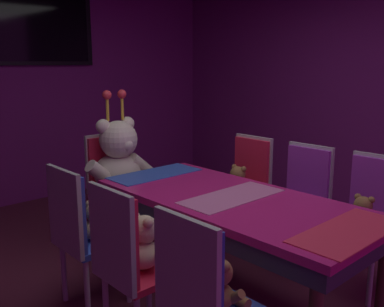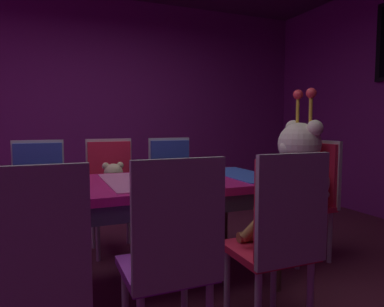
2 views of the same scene
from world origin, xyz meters
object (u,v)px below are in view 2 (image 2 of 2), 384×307
at_px(chair_left_1, 111,182).
at_px(teddy_right_2, 266,224).
at_px(teddy_right_0, 34,259).
at_px(banquet_table, 131,195).
at_px(chair_left_0, 39,187).
at_px(king_teddy_bear, 298,169).
at_px(chair_left_2, 172,179).
at_px(teddy_left_1, 114,185).
at_px(chair_right_0, 33,266).
at_px(throne_chair, 314,187).
at_px(chair_right_1, 173,245).
at_px(chair_right_2, 282,229).
at_px(teddy_left_0, 39,193).
at_px(teddy_left_2, 177,184).

height_order(chair_left_1, teddy_right_2, chair_left_1).
bearing_deg(chair_left_1, teddy_right_0, -19.85).
height_order(banquet_table, chair_left_0, chair_left_0).
relative_size(banquet_table, king_teddy_bear, 2.14).
bearing_deg(chair_left_2, teddy_left_1, -77.34).
distance_m(teddy_left_1, chair_right_0, 1.72).
bearing_deg(throne_chair, chair_left_0, -22.24).
relative_size(chair_left_2, teddy_right_2, 3.28).
bearing_deg(chair_right_0, teddy_right_0, 0.00).
bearing_deg(teddy_right_0, chair_right_1, -102.52).
bearing_deg(chair_left_2, chair_right_2, -0.27).
relative_size(teddy_left_0, teddy_left_1, 0.80).
relative_size(chair_left_1, chair_left_2, 1.00).
bearing_deg(chair_right_0, chair_right_2, -88.60).
xyz_separation_m(chair_right_0, throne_chair, (-0.88, 2.11, 0.00)).
bearing_deg(teddy_left_1, teddy_right_2, 21.45).
xyz_separation_m(teddy_left_0, teddy_right_2, (1.44, 1.16, 0.01)).
bearing_deg(teddy_right_0, banquet_table, -37.51).
height_order(banquet_table, teddy_left_0, banquet_table).
height_order(chair_right_1, throne_chair, same).
bearing_deg(teddy_left_2, chair_right_1, -20.60).
bearing_deg(teddy_right_0, teddy_left_1, -21.66).
height_order(teddy_left_0, chair_right_2, chair_right_2).
height_order(chair_left_1, throne_chair, same).
distance_m(teddy_right_0, king_teddy_bear, 2.09).
xyz_separation_m(chair_right_1, king_teddy_bear, (-0.87, 1.38, 0.16)).
relative_size(banquet_table, teddy_left_0, 7.14).
bearing_deg(throne_chair, teddy_left_0, -18.87).
height_order(chair_left_0, teddy_right_0, chair_left_0).
bearing_deg(chair_right_2, chair_left_1, 18.11).
xyz_separation_m(teddy_right_0, throne_chair, (-0.74, 2.11, 0.02)).
height_order(teddy_left_1, teddy_right_2, teddy_left_1).
relative_size(chair_right_1, king_teddy_bear, 1.04).
distance_m(chair_right_0, throne_chair, 2.29).
bearing_deg(chair_right_1, teddy_left_2, -20.60).
xyz_separation_m(chair_left_0, teddy_left_2, (0.15, 1.17, -0.02)).
height_order(teddy_left_1, teddy_right_0, teddy_left_1).
distance_m(banquet_table, teddy_left_1, 0.73).
distance_m(chair_left_1, chair_right_0, 1.85).
relative_size(teddy_left_1, chair_right_1, 0.36).
bearing_deg(banquet_table, chair_left_0, -146.36).
height_order(chair_left_2, chair_right_0, same).
bearing_deg(chair_left_1, chair_right_0, -18.36).
bearing_deg(chair_right_2, teddy_right_0, 84.34).
relative_size(chair_left_0, teddy_left_1, 2.80).
height_order(teddy_left_0, king_teddy_bear, king_teddy_bear).
bearing_deg(chair_right_1, chair_right_2, -88.91).
bearing_deg(chair_right_2, chair_left_0, 33.90).
bearing_deg(teddy_right_2, banquet_table, 39.20).
xyz_separation_m(chair_left_2, chair_right_0, (1.74, -1.16, 0.00)).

